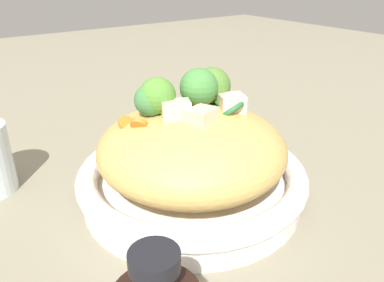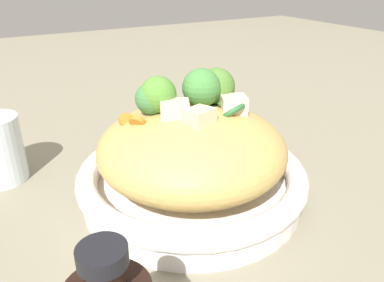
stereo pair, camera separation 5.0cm
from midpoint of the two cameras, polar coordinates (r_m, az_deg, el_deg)
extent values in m
plane|color=gray|center=(0.54, 2.67, -8.34)|extent=(3.00, 3.00, 0.00)
cylinder|color=white|center=(0.54, 2.69, -7.28)|extent=(0.30, 0.30, 0.02)
torus|color=white|center=(0.52, 2.75, -4.87)|extent=(0.31, 0.31, 0.03)
ellipsoid|color=tan|center=(0.51, 2.84, -1.14)|extent=(0.25, 0.25, 0.10)
torus|color=tan|center=(0.49, 2.56, 3.39)|extent=(0.08, 0.08, 0.03)
torus|color=tan|center=(0.50, 5.09, 3.47)|extent=(0.05, 0.05, 0.01)
torus|color=tan|center=(0.51, 8.24, 4.20)|extent=(0.05, 0.06, 0.03)
torus|color=tan|center=(0.53, 5.42, 2.96)|extent=(0.06, 0.06, 0.02)
cone|color=#9BB775|center=(0.51, 4.18, 5.15)|extent=(0.03, 0.03, 0.02)
sphere|color=#44823C|center=(0.51, 4.27, 7.90)|extent=(0.06, 0.06, 0.05)
cone|color=#9FC471|center=(0.54, 6.26, 5.44)|extent=(0.03, 0.03, 0.01)
sphere|color=#4D7A30|center=(0.53, 6.39, 8.04)|extent=(0.07, 0.07, 0.05)
cone|color=#A1B57B|center=(0.56, -2.14, 5.43)|extent=(0.01, 0.02, 0.02)
sphere|color=#437E3A|center=(0.55, -2.17, 7.54)|extent=(0.04, 0.04, 0.03)
cone|color=#97BF76|center=(0.49, -2.08, 4.12)|extent=(0.03, 0.03, 0.02)
sphere|color=#508932|center=(0.49, -2.12, 6.92)|extent=(0.06, 0.06, 0.05)
cone|color=#98BF7A|center=(0.49, -3.16, 3.98)|extent=(0.02, 0.02, 0.01)
sphere|color=#3F7C40|center=(0.49, -3.22, 6.29)|extent=(0.05, 0.05, 0.04)
cylinder|color=orange|center=(0.47, -5.13, 2.75)|extent=(0.03, 0.03, 0.02)
cylinder|color=orange|center=(0.51, 3.69, 5.39)|extent=(0.03, 0.03, 0.03)
cylinder|color=orange|center=(0.49, -6.90, 3.00)|extent=(0.02, 0.02, 0.02)
cylinder|color=orange|center=(0.50, -1.08, 5.08)|extent=(0.03, 0.03, 0.03)
cylinder|color=orange|center=(0.58, 6.28, 5.92)|extent=(0.03, 0.03, 0.03)
cylinder|color=beige|center=(0.50, 9.01, 4.25)|extent=(0.04, 0.04, 0.02)
torus|color=#2B6735|center=(0.50, 9.01, 4.25)|extent=(0.05, 0.04, 0.03)
cylinder|color=beige|center=(0.52, 8.16, 5.17)|extent=(0.04, 0.04, 0.02)
torus|color=#33682C|center=(0.52, 8.16, 5.17)|extent=(0.04, 0.04, 0.02)
cylinder|color=beige|center=(0.50, 9.39, 4.32)|extent=(0.03, 0.03, 0.02)
torus|color=#365C2E|center=(0.50, 9.39, 4.32)|extent=(0.04, 0.03, 0.03)
cube|color=beige|center=(0.51, 9.06, 5.04)|extent=(0.04, 0.04, 0.03)
cube|color=beige|center=(0.46, 4.27, 3.40)|extent=(0.04, 0.04, 0.02)
cube|color=beige|center=(0.47, 0.59, 4.34)|extent=(0.04, 0.04, 0.03)
cylinder|color=black|center=(0.25, -6.93, -19.68)|extent=(0.03, 0.03, 0.02)
cylinder|color=black|center=(0.24, -7.14, -16.87)|extent=(0.03, 0.03, 0.01)
camera|label=1|loc=(0.03, -87.14, 1.34)|focal=35.69mm
camera|label=2|loc=(0.03, 92.86, -1.34)|focal=35.69mm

